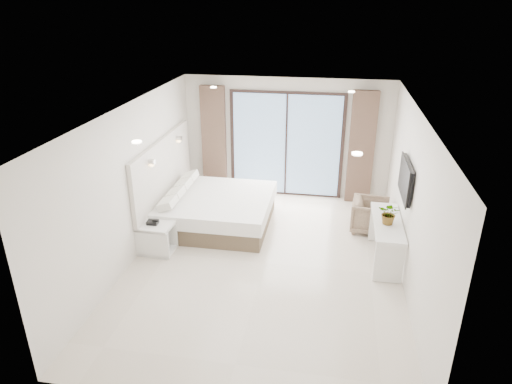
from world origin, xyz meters
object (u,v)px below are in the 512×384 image
nightstand (157,238)px  console_desk (386,232)px  bed (216,210)px  armchair (370,214)px

nightstand → console_desk: console_desk is taller
console_desk → bed: bearing=165.5°
bed → console_desk: console_desk is taller
bed → armchair: 3.08m
bed → nightstand: 1.47m
console_desk → armchair: 1.13m
bed → armchair: (3.07, 0.26, 0.04)m
nightstand → armchair: (3.84, 1.51, 0.08)m
bed → nightstand: bed is taller
armchair → bed: bearing=100.6°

